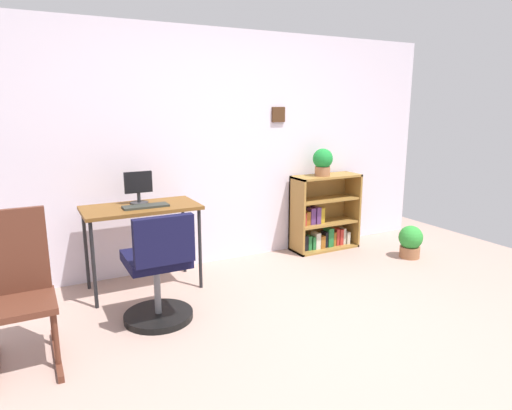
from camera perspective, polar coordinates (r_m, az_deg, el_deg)
ground_plane at (r=3.12m, az=11.29°, el=-18.51°), size 6.24×6.24×0.00m
wall_back at (r=4.56m, az=-5.31°, el=7.05°), size 5.20×0.12×2.32m
desk at (r=3.98m, az=-14.39°, el=-1.11°), size 0.97×0.52×0.75m
monitor at (r=4.05m, az=-14.72°, el=2.20°), size 0.24×0.16×0.28m
keyboard at (r=3.91m, az=-13.84°, el=-0.15°), size 0.38×0.14×0.02m
office_chair at (r=3.41m, az=-12.26°, el=-8.73°), size 0.52×0.55×0.86m
rocking_chair at (r=3.21m, az=-28.05°, el=-9.31°), size 0.42×0.64×0.97m
bookshelf_low at (r=5.11m, az=8.39°, el=-1.45°), size 0.78×0.30×0.84m
potted_plant_on_shelf at (r=4.92m, az=8.48°, el=5.52°), size 0.22×0.22×0.30m
potted_plant_floor at (r=5.06m, az=19.04°, el=-4.35°), size 0.25×0.25×0.35m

